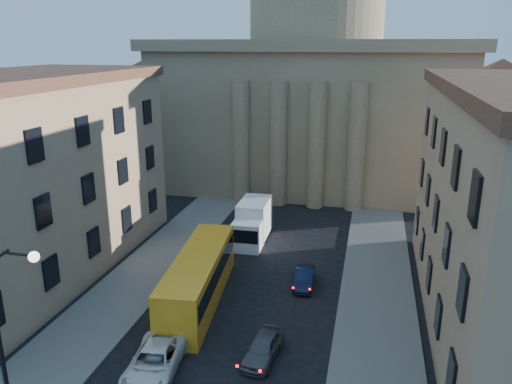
% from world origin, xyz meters
% --- Properties ---
extents(sidewalk_left, '(5.00, 60.00, 0.15)m').
position_xyz_m(sidewalk_left, '(-8.50, 18.00, 0.07)').
color(sidewalk_left, '#63615B').
rests_on(sidewalk_left, ground).
extents(sidewalk_right, '(5.00, 60.00, 0.15)m').
position_xyz_m(sidewalk_right, '(8.50, 18.00, 0.07)').
color(sidewalk_right, '#63615B').
rests_on(sidewalk_right, ground).
extents(church, '(68.02, 28.76, 36.60)m').
position_xyz_m(church, '(0.00, 55.47, 11.88)').
color(church, '#776549').
rests_on(church, ground).
extents(building_left, '(11.60, 26.60, 14.70)m').
position_xyz_m(building_left, '(-17.00, 22.00, 7.42)').
color(building_left, tan).
rests_on(building_left, ground).
extents(street_lamp, '(2.62, 0.44, 8.83)m').
position_xyz_m(street_lamp, '(-6.97, 8.00, 5.29)').
color(street_lamp, black).
rests_on(street_lamp, ground).
extents(car_left_mid, '(3.06, 5.59, 1.49)m').
position_xyz_m(car_left_mid, '(-2.83, 12.93, 0.74)').
color(car_left_mid, white).
rests_on(car_left_mid, ground).
extents(car_right_far, '(1.96, 4.07, 1.34)m').
position_xyz_m(car_right_far, '(2.39, 15.59, 0.67)').
color(car_right_far, '#4D4D52').
rests_on(car_right_far, ground).
extents(car_right_distant, '(1.46, 3.76, 1.22)m').
position_xyz_m(car_right_distant, '(3.41, 24.62, 0.61)').
color(car_right_distant, black).
rests_on(car_right_distant, ground).
extents(city_bus, '(3.86, 11.95, 3.31)m').
position_xyz_m(city_bus, '(-3.15, 20.82, 1.78)').
color(city_bus, orange).
rests_on(city_bus, ground).
extents(box_truck, '(2.57, 6.23, 3.39)m').
position_xyz_m(box_truck, '(-2.21, 32.08, 1.60)').
color(box_truck, white).
rests_on(box_truck, ground).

